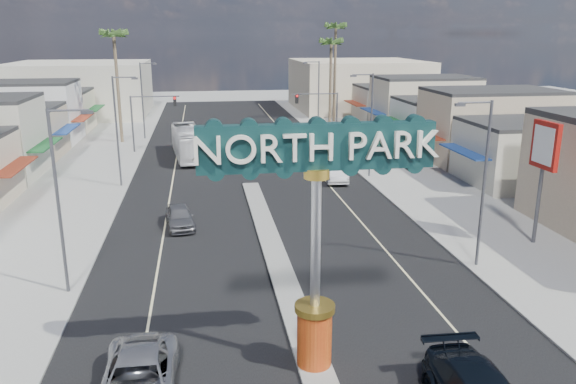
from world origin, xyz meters
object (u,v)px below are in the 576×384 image
object	(u,v)px
palm_left_far	(114,40)
bank_pylon_sign	(544,152)
streetlight_r_near	(482,176)
suv_left	(138,380)
city_bus	(188,143)
traffic_signal_left	(149,112)
traffic_signal_right	(321,109)
streetlight_r_far	(317,94)
streetlight_l_far	(144,97)
car_parked_right	(335,171)
streetlight_l_near	(61,193)
car_parked_left	(180,217)
palm_right_far	(336,32)
palm_right_mid	(331,47)
streetlight_r_mid	(369,120)
streetlight_l_mid	(119,126)
gateway_sign	(316,219)

from	to	relation	value
palm_left_far	bank_pylon_sign	distance (m)	47.39
streetlight_r_near	suv_left	distance (m)	19.54
city_bus	traffic_signal_left	bearing A→B (deg)	134.45
palm_left_far	traffic_signal_right	bearing A→B (deg)	-15.15
streetlight_r_near	streetlight_r_far	distance (m)	42.00
streetlight_l_far	traffic_signal_left	bearing A→B (deg)	-81.14
palm_left_far	car_parked_right	xyz separation A→B (m)	(20.38, -20.61, -10.67)
traffic_signal_left	streetlight_l_near	world-z (taller)	streetlight_l_near
car_parked_left	city_bus	distance (m)	21.71
traffic_signal_right	suv_left	size ratio (longest dim) A/B	1.07
streetlight_l_far	city_bus	world-z (taller)	streetlight_l_far
palm_right_far	city_bus	world-z (taller)	palm_right_far
traffic_signal_left	streetlight_l_near	size ratio (longest dim) A/B	0.67
palm_right_mid	palm_left_far	bearing A→B (deg)	-167.01
suv_left	streetlight_r_near	bearing A→B (deg)	28.64
streetlight_r_far	palm_right_mid	bearing A→B (deg)	57.31
streetlight_r_mid	bank_pylon_sign	xyz separation A→B (m)	(5.18, -17.32, 0.57)
palm_left_far	suv_left	bearing A→B (deg)	-82.28
palm_right_far	suv_left	bearing A→B (deg)	-109.28
streetlight_r_near	streetlight_r_mid	xyz separation A→B (m)	(0.00, 20.00, 0.00)
traffic_signal_left	streetlight_r_far	xyz separation A→B (m)	(19.62, 8.01, 0.79)
traffic_signal_right	palm_right_far	bearing A→B (deg)	72.10
city_bus	streetlight_l_near	bearing A→B (deg)	-105.94
streetlight_l_mid	city_bus	size ratio (longest dim) A/B	0.81
gateway_sign	streetlight_r_far	world-z (taller)	gateway_sign
gateway_sign	car_parked_right	distance (m)	28.84
suv_left	streetlight_r_far	bearing A→B (deg)	72.12
streetlight_l_mid	streetlight_r_far	distance (m)	30.32
traffic_signal_left	streetlight_l_mid	world-z (taller)	streetlight_l_mid
traffic_signal_left	streetlight_l_far	world-z (taller)	streetlight_l_far
gateway_sign	streetlight_r_mid	xyz separation A→B (m)	(10.43, 28.02, -0.86)
streetlight_l_near	streetlight_r_mid	bearing A→B (deg)	43.79
palm_left_far	streetlight_l_near	bearing A→B (deg)	-86.33
streetlight_l_far	palm_right_far	world-z (taller)	palm_right_far
streetlight_l_mid	traffic_signal_left	bearing A→B (deg)	84.90
streetlight_l_far	palm_right_mid	distance (m)	24.41
streetlight_l_mid	suv_left	xyz separation A→B (m)	(4.08, -29.04, -4.29)
streetlight_r_far	car_parked_left	world-z (taller)	streetlight_r_far
streetlight_r_mid	car_parked_left	world-z (taller)	streetlight_r_mid
streetlight_l_mid	palm_left_far	bearing A→B (deg)	97.31
palm_right_mid	bank_pylon_sign	xyz separation A→B (m)	(2.61, -43.32, -4.97)
palm_left_far	car_parked_left	world-z (taller)	palm_left_far
traffic_signal_right	streetlight_l_mid	size ratio (longest dim) A/B	0.67
palm_left_far	suv_left	size ratio (longest dim) A/B	2.33
palm_left_far	city_bus	world-z (taller)	palm_left_far
suv_left	car_parked_right	xyz separation A→B (m)	(13.73, 28.43, 0.05)
traffic_signal_left	palm_left_far	world-z (taller)	palm_left_far
streetlight_r_far	city_bus	size ratio (longest dim) A/B	0.81
traffic_signal_right	bank_pylon_sign	world-z (taller)	bank_pylon_sign
streetlight_l_far	streetlight_r_mid	size ratio (longest dim) A/B	1.00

